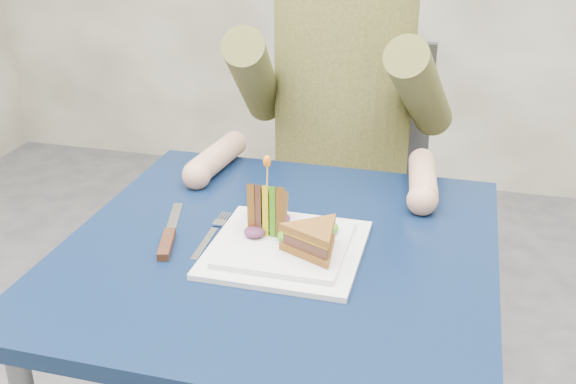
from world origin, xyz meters
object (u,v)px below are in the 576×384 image
(chair, at_px, (345,188))
(sandwich_upright, at_px, (268,209))
(plate, at_px, (286,247))
(sandwich_flat, at_px, (314,239))
(fork, at_px, (210,236))
(table, at_px, (279,283))
(diner, at_px, (342,64))
(knife, at_px, (168,239))

(chair, xyz_separation_m, sandwich_upright, (-0.03, -0.65, 0.24))
(chair, xyz_separation_m, plate, (0.02, -0.70, 0.20))
(chair, distance_m, sandwich_flat, 0.77)
(chair, relative_size, sandwich_flat, 5.87)
(plate, relative_size, fork, 1.45)
(table, height_order, sandwich_flat, sandwich_flat)
(chair, relative_size, plate, 3.58)
(diner, bearing_deg, sandwich_flat, -83.13)
(table, xyz_separation_m, knife, (-0.19, -0.04, 0.09))
(sandwich_flat, relative_size, fork, 0.88)
(sandwich_upright, bearing_deg, diner, 87.14)
(plate, distance_m, sandwich_flat, 0.07)
(plate, bearing_deg, diner, 91.84)
(chair, height_order, sandwich_flat, chair)
(knife, bearing_deg, diner, 72.47)
(fork, relative_size, knife, 0.83)
(plate, height_order, knife, plate)
(chair, height_order, fork, chair)
(sandwich_flat, bearing_deg, fork, 169.04)
(sandwich_flat, bearing_deg, sandwich_upright, 145.27)
(table, distance_m, fork, 0.15)
(sandwich_upright, distance_m, fork, 0.12)
(diner, bearing_deg, chair, 90.00)
(table, xyz_separation_m, chair, (0.00, 0.68, -0.11))
(chair, relative_size, sandwich_upright, 6.37)
(diner, xyz_separation_m, plate, (0.02, -0.59, -0.18))
(sandwich_upright, bearing_deg, knife, -158.04)
(fork, distance_m, knife, 0.07)
(plate, height_order, fork, plate)
(chair, xyz_separation_m, sandwich_flat, (0.07, -0.72, 0.23))
(knife, bearing_deg, plate, 5.85)
(table, bearing_deg, diner, 90.00)
(table, bearing_deg, knife, -168.01)
(sandwich_upright, height_order, knife, sandwich_upright)
(diner, bearing_deg, knife, -107.53)
(plate, xyz_separation_m, knife, (-0.21, -0.02, -0.00))
(sandwich_upright, distance_m, knife, 0.18)
(chair, distance_m, plate, 0.73)
(table, relative_size, sandwich_upright, 5.14)
(sandwich_upright, bearing_deg, table, -43.52)
(sandwich_flat, bearing_deg, diner, 96.87)
(chair, bearing_deg, plate, -88.46)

